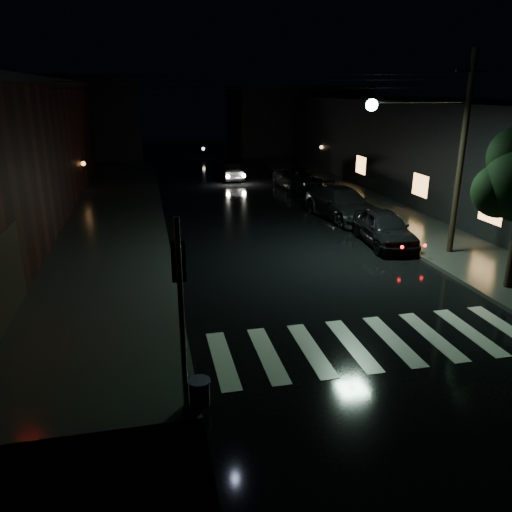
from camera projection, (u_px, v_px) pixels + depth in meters
ground at (272, 364)px, 12.69m from camera, size 120.00×120.00×0.00m
sidewalk_left at (104, 230)px, 24.60m from camera, size 6.00×44.00×0.15m
sidewalk_right at (385, 214)px, 27.68m from camera, size 4.00×44.00×0.15m
building_right at (461, 149)px, 31.89m from camera, size 10.00×40.00×6.00m
building_far_left at (70, 117)px, 51.04m from camera, size 14.00×10.00×8.00m
building_far_right at (295, 119)px, 56.12m from camera, size 14.00×10.00×7.00m
crosswalk at (373, 343)px, 13.76m from camera, size 9.00×3.00×0.01m
signal_pole_corner at (191, 347)px, 10.41m from camera, size 0.68×0.61×4.20m
utility_pole at (448, 144)px, 19.52m from camera, size 4.92×0.44×8.00m
parked_car_a at (384, 228)px, 22.26m from camera, size 2.23×4.70×1.55m
parked_car_b at (338, 203)px, 27.58m from camera, size 1.59×4.22×1.37m
parked_car_c at (342, 204)px, 26.77m from camera, size 3.05×5.92×1.64m
parked_car_d at (298, 179)px, 34.96m from camera, size 2.67×5.21×1.41m
oncoming_car at (229, 171)px, 38.42m from camera, size 1.54×3.99×1.30m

